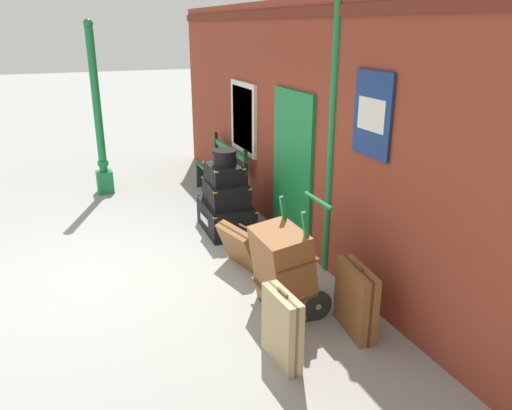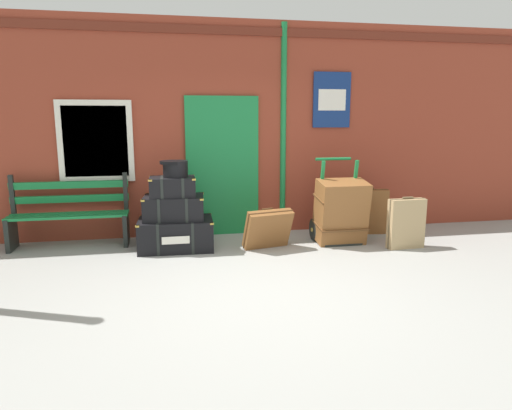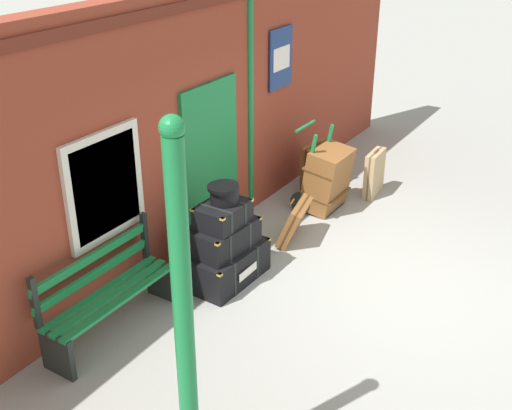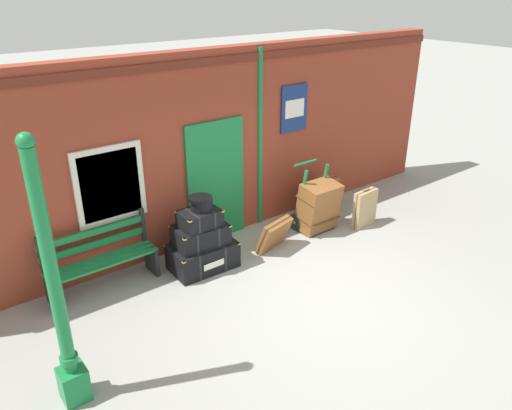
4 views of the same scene
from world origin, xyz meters
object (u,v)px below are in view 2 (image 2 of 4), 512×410
at_px(platform_bench, 70,215).
at_px(suitcase_charcoal, 406,224).
at_px(steamer_trunk_top, 172,187).
at_px(large_brown_trunk, 341,212).
at_px(suitcase_cream, 367,212).
at_px(round_hatbox, 175,168).
at_px(porters_trolley, 336,222).
at_px(steamer_trunk_middle, 174,207).
at_px(steamer_trunk_base, 176,234).
at_px(suitcase_caramel, 268,229).

relative_size(platform_bench, suitcase_charcoal, 2.19).
height_order(steamer_trunk_top, large_brown_trunk, steamer_trunk_top).
xyz_separation_m(platform_bench, suitcase_charcoal, (4.58, -0.99, -0.10)).
bearing_deg(steamer_trunk_top, platform_bench, 162.61).
relative_size(large_brown_trunk, suitcase_cream, 1.28).
bearing_deg(round_hatbox, steamer_trunk_top, -178.01).
xyz_separation_m(round_hatbox, large_brown_trunk, (2.31, -0.16, -0.66)).
distance_m(porters_trolley, large_brown_trunk, 0.26).
xyz_separation_m(steamer_trunk_top, porters_trolley, (2.35, 0.02, -0.60)).
height_order(steamer_trunk_middle, round_hatbox, round_hatbox).
distance_m(steamer_trunk_base, large_brown_trunk, 2.34).
bearing_deg(steamer_trunk_base, steamer_trunk_middle, 135.19).
bearing_deg(large_brown_trunk, steamer_trunk_top, 176.20).
bearing_deg(suitcase_charcoal, large_brown_trunk, 154.13).
bearing_deg(suitcase_caramel, steamer_trunk_top, 169.63).
relative_size(suitcase_cream, suitcase_charcoal, 1.00).
height_order(steamer_trunk_base, suitcase_charcoal, suitcase_charcoal).
distance_m(round_hatbox, suitcase_caramel, 1.51).
distance_m(round_hatbox, porters_trolley, 2.46).
height_order(porters_trolley, suitcase_caramel, porters_trolley).
distance_m(steamer_trunk_top, suitcase_charcoal, 3.24).
xyz_separation_m(platform_bench, round_hatbox, (1.47, -0.44, 0.68)).
bearing_deg(steamer_trunk_top, porters_trolley, 0.40).
relative_size(round_hatbox, suitcase_charcoal, 0.51).
height_order(platform_bench, steamer_trunk_base, platform_bench).
xyz_separation_m(steamer_trunk_middle, suitcase_caramel, (1.26, -0.25, -0.30)).
height_order(round_hatbox, suitcase_charcoal, round_hatbox).
bearing_deg(platform_bench, round_hatbox, -16.85).
bearing_deg(platform_bench, steamer_trunk_base, -16.78).
relative_size(porters_trolley, large_brown_trunk, 1.29).
bearing_deg(platform_bench, steamer_trunk_top, -17.39).
xyz_separation_m(steamer_trunk_middle, large_brown_trunk, (2.34, -0.18, -0.11)).
distance_m(steamer_trunk_base, steamer_trunk_top, 0.66).
bearing_deg(suitcase_cream, porters_trolley, -153.30).
height_order(platform_bench, suitcase_caramel, platform_bench).
relative_size(platform_bench, porters_trolley, 1.33).
relative_size(steamer_trunk_base, suitcase_charcoal, 1.42).
relative_size(steamer_trunk_middle, porters_trolley, 0.70).
xyz_separation_m(steamer_trunk_base, porters_trolley, (2.32, 0.01, 0.06)).
xyz_separation_m(steamer_trunk_top, suitcase_caramel, (1.27, -0.23, -0.59)).
relative_size(platform_bench, steamer_trunk_base, 1.55).
xyz_separation_m(platform_bench, steamer_trunk_middle, (1.44, -0.42, 0.14)).
bearing_deg(large_brown_trunk, round_hatbox, 176.09).
bearing_deg(steamer_trunk_base, large_brown_trunk, -4.06).
height_order(steamer_trunk_top, suitcase_caramel, steamer_trunk_top).
distance_m(steamer_trunk_middle, large_brown_trunk, 2.35).
bearing_deg(suitcase_charcoal, platform_bench, 167.77).
bearing_deg(steamer_trunk_base, suitcase_cream, 6.26).
bearing_deg(suitcase_cream, suitcase_caramel, -161.71).
distance_m(round_hatbox, suitcase_charcoal, 3.25).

